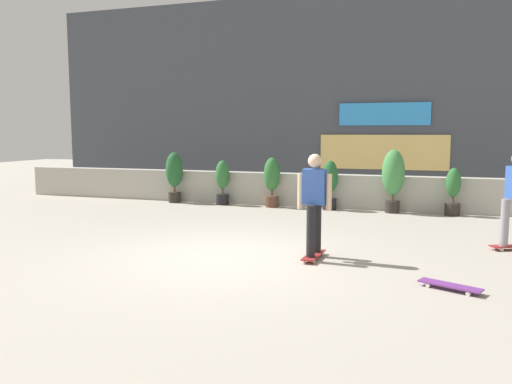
% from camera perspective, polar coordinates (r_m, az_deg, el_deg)
% --- Properties ---
extents(ground_plane, '(48.00, 48.00, 0.00)m').
position_cam_1_polar(ground_plane, '(8.45, -3.18, -7.22)').
color(ground_plane, '#A8A093').
extents(planter_wall, '(18.00, 0.40, 0.90)m').
position_cam_1_polar(planter_wall, '(14.05, 5.70, 0.24)').
color(planter_wall, '#B2ADA3').
rests_on(planter_wall, ground).
extents(building_backdrop, '(20.00, 2.08, 6.50)m').
position_cam_1_polar(building_backdrop, '(17.93, 8.60, 10.56)').
color(building_backdrop, '#424751').
rests_on(building_backdrop, ground).
extents(potted_plant_0, '(0.49, 0.49, 1.45)m').
position_cam_1_polar(potted_plant_0, '(14.89, -9.17, 2.06)').
color(potted_plant_0, '#2D2823').
rests_on(potted_plant_0, ground).
extents(potted_plant_1, '(0.39, 0.39, 1.25)m').
position_cam_1_polar(potted_plant_1, '(14.28, -3.79, 1.27)').
color(potted_plant_1, black).
rests_on(potted_plant_1, ground).
extents(potted_plant_2, '(0.44, 0.44, 1.35)m').
position_cam_1_polar(potted_plant_2, '(13.80, 1.80, 1.45)').
color(potted_plant_2, brown).
rests_on(potted_plant_2, ground).
extents(potted_plant_3, '(0.41, 0.41, 1.30)m').
position_cam_1_polar(potted_plant_3, '(13.45, 8.31, 1.06)').
color(potted_plant_3, black).
rests_on(potted_plant_3, ground).
extents(potted_plant_4, '(0.56, 0.56, 1.60)m').
position_cam_1_polar(potted_plant_4, '(13.25, 15.16, 1.77)').
color(potted_plant_4, '#2D2823').
rests_on(potted_plant_4, ground).
extents(potted_plant_5, '(0.36, 0.36, 1.17)m').
position_cam_1_polar(potted_plant_5, '(13.29, 21.27, 0.13)').
color(potted_plant_5, '#2D2823').
rests_on(potted_plant_5, ground).
extents(skater_by_wall_right, '(0.56, 0.81, 1.70)m').
position_cam_1_polar(skater_by_wall_right, '(8.14, 6.57, -1.04)').
color(skater_by_wall_right, maroon).
rests_on(skater_by_wall_right, ground).
extents(skateboard_near_camera, '(0.81, 0.50, 0.08)m').
position_cam_1_polar(skateboard_near_camera, '(7.14, 20.96, -9.78)').
color(skateboard_near_camera, '#72338C').
rests_on(skateboard_near_camera, ground).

